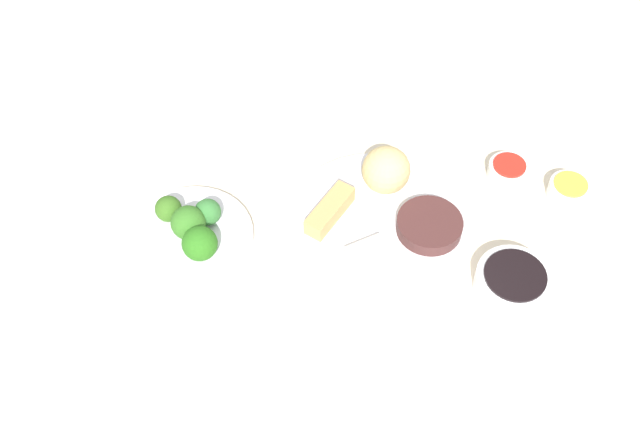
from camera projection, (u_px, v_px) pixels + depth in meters
The scene contains 17 objects.
tabletop at pixel (366, 214), 1.23m from camera, with size 2.20×2.20×0.02m, color beige.
main_plate at pixel (379, 226), 1.19m from camera, with size 0.30×0.30×0.02m, color white.
rice_scoop at pixel (386, 170), 1.20m from camera, with size 0.08×0.08×0.08m, color #D1B674.
spring_roll at pixel (330, 211), 1.18m from camera, with size 0.10×0.03×0.03m, color tan.
crab_rangoon_wonton at pixel (373, 261), 1.13m from camera, with size 0.06×0.08×0.01m, color beige.
stir_fry_heap at pixel (429, 225), 1.17m from camera, with size 0.10×0.10×0.02m, color #462523.
broccoli_plate at pixel (189, 239), 1.18m from camera, with size 0.20×0.20×0.01m, color white.
broccoli_floret_0 at pixel (188, 223), 1.15m from camera, with size 0.05×0.05×0.05m, color #357124.
broccoli_floret_1 at pixel (208, 212), 1.17m from camera, with size 0.04×0.04×0.04m, color #357434.
broccoli_floret_2 at pixel (200, 243), 1.13m from camera, with size 0.05×0.05×0.05m, color #2B6C1B.
broccoli_floret_3 at pixel (168, 209), 1.18m from camera, with size 0.04×0.04×0.04m, color #39681F.
soy_sauce_bowl at pixel (513, 283), 1.11m from camera, with size 0.11×0.11×0.04m, color white.
soy_sauce_bowl_liquid at pixel (515, 275), 1.10m from camera, with size 0.09×0.09×0.00m, color black.
sauce_ramekin_hot_mustard at pixel (568, 190), 1.23m from camera, with size 0.07×0.07×0.03m, color white.
sauce_ramekin_hot_mustard_liquid at pixel (571, 184), 1.22m from camera, with size 0.05×0.05×0.00m, color gold.
sauce_ramekin_sweet_and_sour at pixel (508, 171), 1.25m from camera, with size 0.07×0.07×0.03m, color white.
sauce_ramekin_sweet_and_sour_liquid at pixel (510, 165), 1.24m from camera, with size 0.05×0.05×0.00m, color red.
Camera 1 is at (0.35, 0.67, 0.98)m, focal length 42.61 mm.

